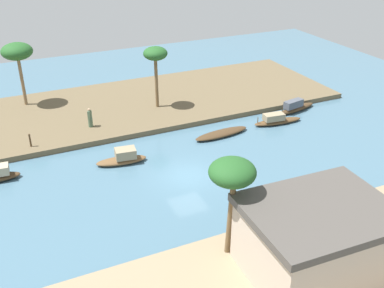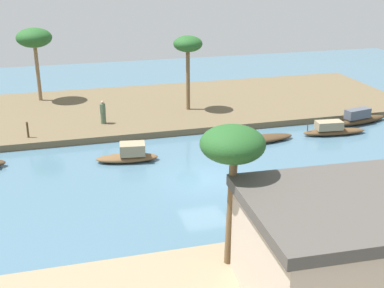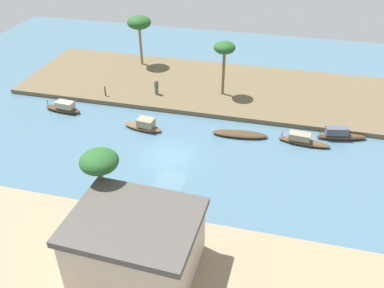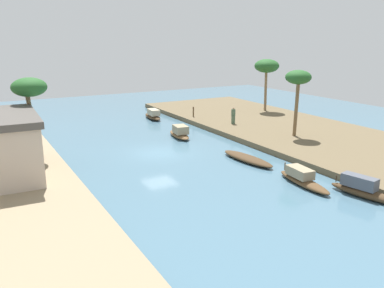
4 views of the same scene
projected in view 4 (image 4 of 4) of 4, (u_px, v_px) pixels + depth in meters
river_water at (159, 153)px, 32.37m from camera, size 68.79×68.79×0.00m
riverbank_left at (293, 131)px, 38.85m from camera, size 40.87×13.21×0.46m
sampan_midstream at (303, 179)px, 25.36m from camera, size 4.63×1.46×1.01m
sampan_with_tall_canopy at (153, 115)px, 45.43m from camera, size 4.02×1.48×1.13m
sampan_upstream_small at (247, 159)px, 30.08m from camera, size 5.16×1.71×0.45m
sampan_open_hull at (180, 133)px, 37.11m from camera, size 3.91×1.68×1.16m
sampan_foreground at (365, 190)px, 23.35m from camera, size 4.57×1.79×1.19m
person_on_near_bank at (233, 117)px, 40.68m from camera, size 0.54×0.54×1.69m
mooring_post at (193, 112)px, 44.30m from camera, size 0.14×0.14×1.08m
palm_tree_left_near at (298, 79)px, 34.71m from camera, size 2.20×2.20×5.73m
palm_tree_left_far at (267, 67)px, 46.84m from camera, size 2.82×2.82×5.96m
palm_tree_right_tall at (29, 89)px, 28.14m from camera, size 2.40×2.40×5.76m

